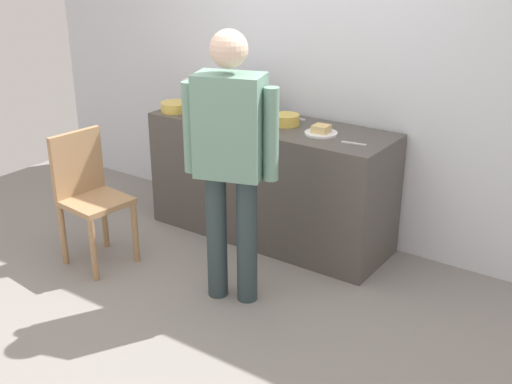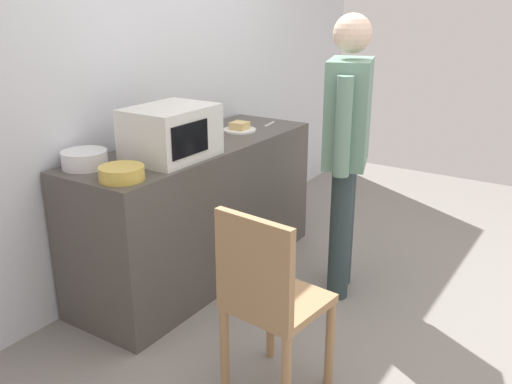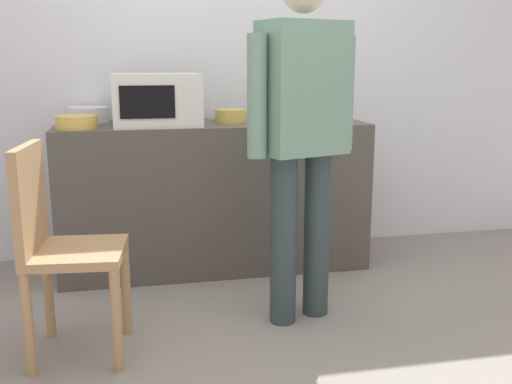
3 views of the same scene
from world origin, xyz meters
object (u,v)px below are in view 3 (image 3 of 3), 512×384
Objects in this scene: microwave at (157,100)px; salad_bowl at (76,122)px; cereal_bowl at (89,115)px; spoon_utensil at (331,121)px; person_standing at (302,121)px; sandwich_plate at (283,118)px; wooden_chair at (58,241)px; mixing_bowl at (231,116)px; fork_utensil at (221,119)px.

salad_bowl is at bearing -172.55° from microwave.
cereal_bowl is 1.46× the size of spoon_utensil.
microwave is at bearing 128.77° from person_standing.
microwave is 0.79m from sandwich_plate.
cereal_bowl is 1.31m from wooden_chair.
wooden_chair is (-1.26, -1.02, -0.41)m from sandwich_plate.
salad_bowl is 1.20× the size of mixing_bowl.
sandwich_plate is 0.30m from spoon_utensil.
fork_utensil and spoon_utensil have the same top height.
mixing_bowl reaches higher than wooden_chair.
fork_utensil is 0.18× the size of wooden_chair.
microwave is at bearing -144.53° from fork_utensil.
sandwich_plate reaches higher than spoon_utensil.
salad_bowl reaches higher than fork_utensil.
salad_bowl is at bearing -174.43° from sandwich_plate.
mixing_bowl reaches higher than sandwich_plate.
mixing_bowl is 0.11× the size of person_standing.
sandwich_plate is 1.18× the size of mixing_bowl.
sandwich_plate is 0.33m from mixing_bowl.
fork_utensil is at bearing 22.35° from salad_bowl.
microwave reaches higher than spoon_utensil.
mixing_bowl is 0.94m from person_standing.
mixing_bowl is (0.91, 0.18, 0.00)m from salad_bowl.
spoon_utensil is at bearing -11.41° from mixing_bowl.
salad_bowl is at bearing -97.96° from cereal_bowl.
microwave is 0.29× the size of person_standing.
microwave is 2.94× the size of fork_utensil.
person_standing reaches higher than mixing_bowl.
sandwich_plate is 1.67m from wooden_chair.
microwave is 0.54m from fork_utensil.
mixing_bowl reaches higher than fork_utensil.
wooden_chair is at bearing -171.96° from person_standing.
cereal_bowl is at bearing 146.21° from microwave.
microwave reaches higher than wooden_chair.
cereal_bowl is (0.05, 0.33, 0.01)m from salad_bowl.
microwave is 1.07m from spoon_utensil.
person_standing is at bearing -78.49° from fork_utensil.
microwave is 1.20m from wooden_chair.
sandwich_plate is at bearing -33.96° from fork_utensil.
cereal_bowl is (-0.41, 0.27, -0.10)m from microwave.
wooden_chair is (-0.48, -0.96, -0.53)m from microwave.
mixing_bowl is 1.14× the size of fork_utensil.
sandwich_plate is 0.88m from person_standing.
sandwich_plate is (0.78, 0.06, -0.13)m from microwave.
cereal_bowl is (-1.18, 0.21, 0.03)m from sandwich_plate.
mixing_bowl reaches higher than spoon_utensil.
mixing_bowl is 0.21× the size of wooden_chair.
person_standing reaches higher than spoon_utensil.
sandwich_plate reaches higher than wooden_chair.
cereal_bowl is 1.50m from person_standing.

